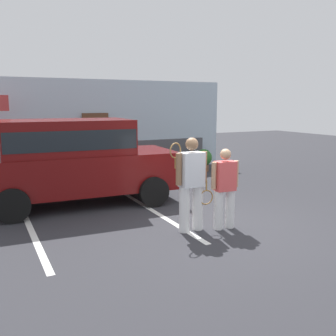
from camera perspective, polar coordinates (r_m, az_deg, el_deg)
ground_plane at (r=7.62m, az=7.45°, el=-8.90°), size 40.00×40.00×0.00m
parking_stripe_0 at (r=7.87m, az=-19.99°, el=-8.79°), size 0.12×4.40×0.01m
parking_stripe_1 at (r=8.56m, az=-1.90°, el=-6.70°), size 0.12×4.40×0.01m
house_frontage at (r=13.39m, az=-8.97°, el=5.74°), size 8.84×0.40×3.22m
parked_suv at (r=9.29m, az=-13.99°, el=1.54°), size 4.70×2.38×2.05m
tennis_player_man at (r=7.15m, az=3.53°, el=-2.27°), size 0.80×0.29×1.80m
tennis_player_woman at (r=7.38m, az=8.52°, el=-2.99°), size 0.85×0.27×1.58m
potted_plant_by_porch at (r=13.65m, az=5.39°, el=1.37°), size 0.61×0.61×0.80m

